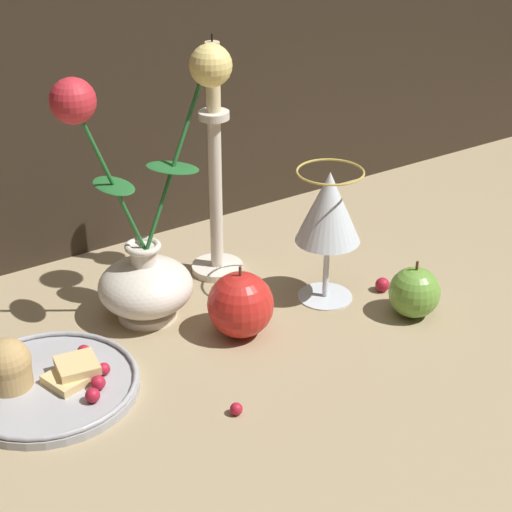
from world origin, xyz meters
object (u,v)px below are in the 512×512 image
Objects in this scene: wine_glass at (329,211)px; apple_near_glass at (414,292)px; candlestick at (216,190)px; apple_beside_vase at (242,306)px; plate_with_pastries at (40,380)px; vase at (145,249)px.

wine_glass is 2.33× the size of apple_near_glass.
apple_beside_vase is at bearing -110.24° from candlestick.
plate_with_pastries is 2.62× the size of apple_near_glass.
plate_with_pastries is 1.12× the size of wine_glass.
candlestick is (0.31, 0.13, 0.11)m from plate_with_pastries.
vase reaches higher than apple_near_glass.
apple_beside_vase is (0.25, -0.03, 0.03)m from plate_with_pastries.
wine_glass reaches higher than apple_beside_vase.
apple_near_glass is (0.07, -0.10, -0.09)m from wine_glass.
candlestick is (-0.08, 0.14, -0.00)m from wine_glass.
candlestick is at bearing 122.43° from apple_near_glass.
vase is 0.14m from apple_beside_vase.
candlestick reaches higher than apple_beside_vase.
apple_near_glass is (0.15, -0.24, -0.09)m from candlestick.
wine_glass is 0.17m from candlestick.
plate_with_pastries is 0.48m from apple_near_glass.
vase is at bearing -157.54° from candlestick.
candlestick is 3.53× the size of apple_beside_vase.
vase is 4.36× the size of apple_near_glass.
candlestick reaches higher than plate_with_pastries.
plate_with_pastries is at bearing 174.18° from apple_beside_vase.
vase reaches higher than candlestick.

